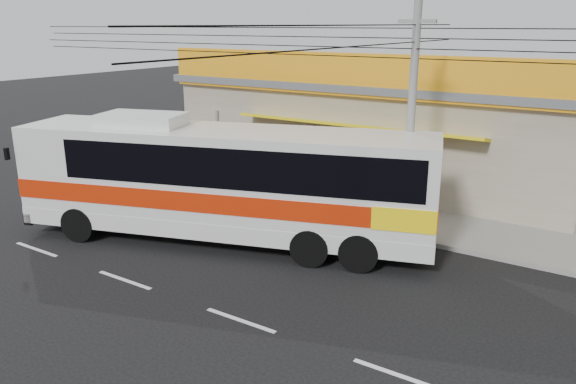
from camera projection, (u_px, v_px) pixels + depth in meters
name	position (u px, v px, depth m)	size (l,w,h in m)	color
ground	(297.00, 281.00, 15.30)	(120.00, 120.00, 0.00)	black
sidewalk	(386.00, 218.00, 20.10)	(30.00, 3.20, 0.15)	slate
lane_markings	(241.00, 320.00, 13.29)	(50.00, 0.12, 0.01)	silver
storefront_building	(440.00, 132.00, 23.91)	(22.60, 9.20, 5.70)	gray
coach_bus	(230.00, 177.00, 17.51)	(13.29, 6.66, 4.03)	silver
motorbike_red	(201.00, 179.00, 22.83)	(0.71, 2.05, 1.08)	maroon
motorbike_dark	(171.00, 173.00, 23.68)	(0.52, 1.84, 1.11)	black
utility_pole	(416.00, 42.00, 16.15)	(34.00, 14.00, 7.56)	slate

